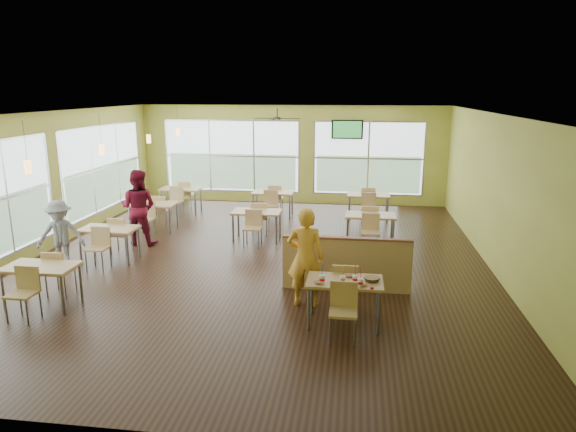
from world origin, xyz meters
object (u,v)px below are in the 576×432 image
object	(u,v)px
main_table	(344,287)
half_wall_divider	(346,264)
man_plaid	(305,257)
food_basket	(372,279)

from	to	relation	value
main_table	half_wall_divider	distance (m)	1.45
man_plaid	main_table	bearing A→B (deg)	136.23
half_wall_divider	man_plaid	bearing A→B (deg)	-132.25
half_wall_divider	man_plaid	xyz separation A→B (m)	(-0.70, -0.77, 0.35)
food_basket	half_wall_divider	bearing A→B (deg)	106.67
half_wall_divider	man_plaid	size ratio (longest dim) A/B	1.37
main_table	food_basket	size ratio (longest dim) A/B	5.98
man_plaid	food_basket	world-z (taller)	man_plaid
man_plaid	food_basket	distance (m)	1.30
man_plaid	food_basket	size ratio (longest dim) A/B	6.91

